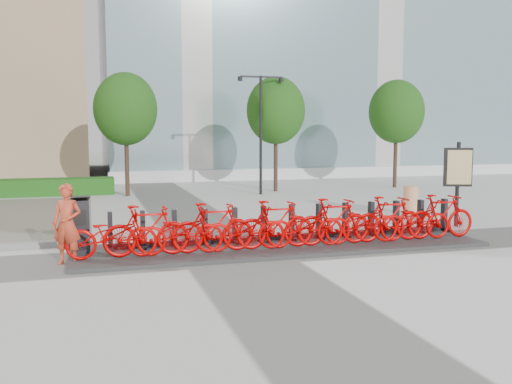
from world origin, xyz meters
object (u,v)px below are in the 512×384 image
object	(u,v)px
bike_0	(112,235)
worker_red	(67,224)
kiosk	(81,226)
construction_barrel	(411,200)
map_sign	(458,171)

from	to	relation	value
bike_0	worker_red	distance (m)	0.92
bike_0	kiosk	size ratio (longest dim) A/B	1.47
kiosk	construction_barrel	xyz separation A→B (m)	(10.25, 3.53, -0.23)
construction_barrel	map_sign	xyz separation A→B (m)	(-0.00, -2.43, 1.13)
kiosk	map_sign	world-z (taller)	map_sign
bike_0	kiosk	xyz separation A→B (m)	(-0.62, 0.63, 0.12)
worker_red	construction_barrel	size ratio (longest dim) A/B	1.80
bike_0	map_sign	size ratio (longest dim) A/B	0.78
kiosk	map_sign	distance (m)	10.35
bike_0	map_sign	xyz separation A→B (m)	(9.63, 1.74, 1.02)
bike_0	kiosk	world-z (taller)	kiosk
construction_barrel	map_sign	world-z (taller)	map_sign
kiosk	construction_barrel	bearing A→B (deg)	10.48
bike_0	map_sign	bearing A→B (deg)	-79.76
worker_red	construction_barrel	xyz separation A→B (m)	(10.52, 4.12, -0.37)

